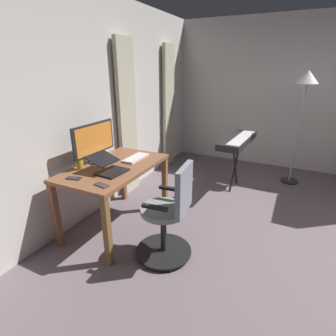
{
  "coord_description": "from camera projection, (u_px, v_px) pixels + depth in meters",
  "views": [
    {
      "loc": [
        2.51,
        -0.83,
        1.78
      ],
      "look_at": [
        0.21,
        -1.96,
        0.79
      ],
      "focal_mm": 28.06,
      "sensor_mm": 36.0,
      "label": 1
    }
  ],
  "objects": [
    {
      "name": "mug_coffee",
      "position": [
        79.0,
        164.0,
        2.79
      ],
      "size": [
        0.13,
        0.08,
        0.1
      ],
      "color": "gold",
      "rests_on": "desk"
    },
    {
      "name": "back_room_partition",
      "position": [
        93.0,
        108.0,
        3.2
      ],
      "size": [
        5.42,
        0.1,
        2.61
      ],
      "primitive_type": "cube",
      "color": "silver",
      "rests_on": "ground"
    },
    {
      "name": "curtain_right_panel",
      "position": [
        127.0,
        120.0,
        3.69
      ],
      "size": [
        0.38,
        0.06,
        2.15
      ],
      "primitive_type": "cube",
      "color": "#BEBA9D",
      "rests_on": "ground"
    },
    {
      "name": "cell_phone_face_up",
      "position": [
        102.0,
        185.0,
        2.41
      ],
      "size": [
        0.09,
        0.15,
        0.01
      ],
      "primitive_type": "cube",
      "rotation": [
        0.0,
        0.0,
        -0.16
      ],
      "color": "#333338",
      "rests_on": "desk"
    },
    {
      "name": "computer_keyboard",
      "position": [
        136.0,
        158.0,
        3.11
      ],
      "size": [
        0.37,
        0.14,
        0.02
      ],
      "primitive_type": "cube",
      "color": "silver",
      "rests_on": "desk"
    },
    {
      "name": "desk",
      "position": [
        115.0,
        174.0,
        2.94
      ],
      "size": [
        1.26,
        0.74,
        0.76
      ],
      "color": "brown",
      "rests_on": "ground"
    },
    {
      "name": "office_chair",
      "position": [
        169.0,
        216.0,
        2.49
      ],
      "size": [
        0.56,
        0.56,
        0.98
      ],
      "rotation": [
        0.0,
        0.0,
        3.24
      ],
      "color": "black",
      "rests_on": "ground"
    },
    {
      "name": "piano_keyboard",
      "position": [
        238.0,
        141.0,
        3.88
      ],
      "size": [
        1.07,
        0.38,
        0.82
      ],
      "rotation": [
        0.0,
        0.0,
        -0.06
      ],
      "color": "black",
      "rests_on": "ground"
    },
    {
      "name": "cell_phone_by_monitor",
      "position": [
        74.0,
        178.0,
        2.56
      ],
      "size": [
        0.1,
        0.16,
        0.01
      ],
      "primitive_type": "cube",
      "rotation": [
        0.0,
        0.0,
        0.24
      ],
      "color": "#232328",
      "rests_on": "desk"
    },
    {
      "name": "floor_lamp",
      "position": [
        305.0,
        91.0,
        3.84
      ],
      "size": [
        0.31,
        0.31,
        1.74
      ],
      "color": "black",
      "rests_on": "ground"
    },
    {
      "name": "curtain_left_panel",
      "position": [
        168.0,
        108.0,
        4.79
      ],
      "size": [
        0.35,
        0.06,
        2.15
      ],
      "primitive_type": "cube",
      "color": "#BEBA9D",
      "rests_on": "ground"
    },
    {
      "name": "computer_monitor",
      "position": [
        94.0,
        140.0,
        2.91
      ],
      "size": [
        0.63,
        0.18,
        0.45
      ],
      "color": "#232328",
      "rests_on": "desk"
    },
    {
      "name": "laptop",
      "position": [
        108.0,
        167.0,
        2.71
      ],
      "size": [
        0.31,
        0.37,
        0.18
      ],
      "rotation": [
        0.0,
        0.0,
        -0.07
      ],
      "color": "black",
      "rests_on": "desk"
    }
  ]
}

